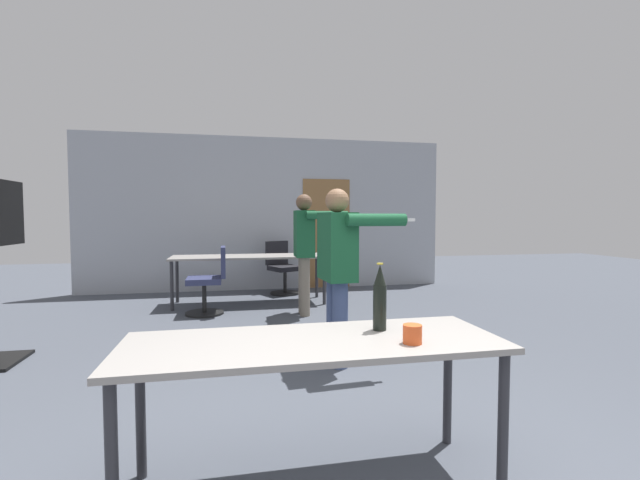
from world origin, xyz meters
TOP-DOWN VIEW (x-y plane):
  - back_wall at (0.03, 6.46)m, footprint 6.67×0.12m
  - conference_table_near at (-0.26, 0.50)m, footprint 1.82×0.65m
  - conference_table_far at (-0.39, 5.14)m, footprint 2.34×0.72m
  - person_left_plaid at (0.33, 4.24)m, footprint 0.75×0.67m
  - person_center_tall at (0.29, 2.22)m, footprint 0.77×0.66m
  - office_chair_near_pushed at (-0.96, 4.52)m, footprint 0.55×0.52m
  - office_chair_far_right at (0.21, 5.92)m, footprint 0.63×0.66m
  - beer_bottle at (0.11, 0.61)m, footprint 0.07×0.07m
  - drink_cup at (0.18, 0.35)m, footprint 0.09×0.09m

SIDE VIEW (x-z plane):
  - office_chair_far_right at x=0.21m, z-range -0.03..0.88m
  - office_chair_near_pushed at x=-0.96m, z-range -0.03..0.90m
  - conference_table_near at x=-0.26m, z-range 0.29..1.04m
  - conference_table_far at x=-0.39m, z-range 0.31..1.05m
  - drink_cup at x=0.18m, z-range 0.74..0.83m
  - beer_bottle at x=0.11m, z-range 0.73..1.09m
  - person_center_tall at x=0.29m, z-range 0.15..1.74m
  - person_left_plaid at x=0.33m, z-range 0.16..1.81m
  - back_wall at x=0.03m, z-range -0.01..2.79m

